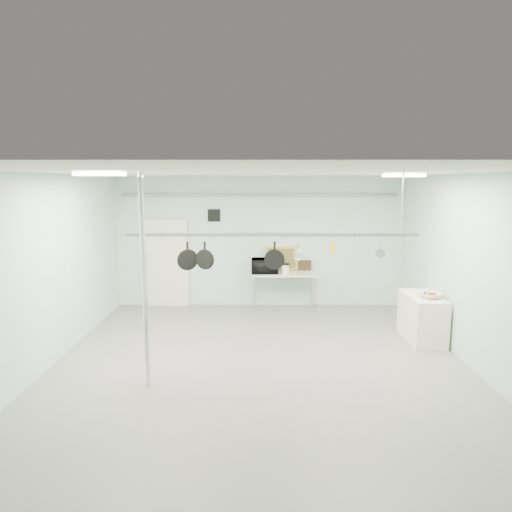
{
  "coord_description": "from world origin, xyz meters",
  "views": [
    {
      "loc": [
        -0.05,
        -7.13,
        3.05
      ],
      "look_at": [
        -0.07,
        1.0,
        1.73
      ],
      "focal_mm": 32.0,
      "sensor_mm": 36.0,
      "label": 1
    }
  ],
  "objects_px": {
    "side_cabinet": "(422,318)",
    "pot_rack": "(272,233)",
    "coffee_canister": "(285,269)",
    "prep_table": "(284,276)",
    "microwave": "(265,266)",
    "chrome_pole": "(145,282)",
    "skillet_mid": "(205,255)",
    "skillet_right": "(275,256)",
    "skillet_left": "(188,255)",
    "fruit_bowl": "(430,295)"
  },
  "relations": [
    {
      "from": "side_cabinet",
      "to": "pot_rack",
      "type": "xyz_separation_m",
      "value": [
        -2.95,
        -1.1,
        1.78
      ]
    },
    {
      "from": "pot_rack",
      "to": "coffee_canister",
      "type": "xyz_separation_m",
      "value": [
        0.42,
        3.15,
        -1.22
      ]
    },
    {
      "from": "prep_table",
      "to": "microwave",
      "type": "relative_size",
      "value": 2.57
    },
    {
      "from": "coffee_canister",
      "to": "chrome_pole",
      "type": "bearing_deg",
      "value": -119.8
    },
    {
      "from": "chrome_pole",
      "to": "skillet_mid",
      "type": "xyz_separation_m",
      "value": [
        0.79,
        0.9,
        0.25
      ]
    },
    {
      "from": "side_cabinet",
      "to": "skillet_right",
      "type": "distance_m",
      "value": 3.41
    },
    {
      "from": "pot_rack",
      "to": "skillet_right",
      "type": "xyz_separation_m",
      "value": [
        0.04,
        0.0,
        -0.38
      ]
    },
    {
      "from": "coffee_canister",
      "to": "skillet_left",
      "type": "distance_m",
      "value": 3.73
    },
    {
      "from": "chrome_pole",
      "to": "pot_rack",
      "type": "xyz_separation_m",
      "value": [
        1.9,
        0.9,
        0.63
      ]
    },
    {
      "from": "fruit_bowl",
      "to": "skillet_mid",
      "type": "relative_size",
      "value": 0.89
    },
    {
      "from": "fruit_bowl",
      "to": "skillet_left",
      "type": "xyz_separation_m",
      "value": [
        -4.4,
        -0.91,
        0.9
      ]
    },
    {
      "from": "pot_rack",
      "to": "microwave",
      "type": "distance_m",
      "value": 3.46
    },
    {
      "from": "coffee_canister",
      "to": "fruit_bowl",
      "type": "distance_m",
      "value": 3.42
    },
    {
      "from": "prep_table",
      "to": "pot_rack",
      "type": "relative_size",
      "value": 0.33
    },
    {
      "from": "chrome_pole",
      "to": "coffee_canister",
      "type": "relative_size",
      "value": 14.67
    },
    {
      "from": "skillet_right",
      "to": "chrome_pole",
      "type": "bearing_deg",
      "value": -148.19
    },
    {
      "from": "coffee_canister",
      "to": "skillet_right",
      "type": "height_order",
      "value": "skillet_right"
    },
    {
      "from": "side_cabinet",
      "to": "skillet_mid",
      "type": "height_order",
      "value": "skillet_mid"
    },
    {
      "from": "skillet_mid",
      "to": "side_cabinet",
      "type": "bearing_deg",
      "value": 37.09
    },
    {
      "from": "prep_table",
      "to": "fruit_bowl",
      "type": "xyz_separation_m",
      "value": [
        2.6,
        -2.39,
        0.12
      ]
    },
    {
      "from": "chrome_pole",
      "to": "coffee_canister",
      "type": "bearing_deg",
      "value": 60.2
    },
    {
      "from": "microwave",
      "to": "skillet_right",
      "type": "height_order",
      "value": "skillet_right"
    },
    {
      "from": "pot_rack",
      "to": "fruit_bowl",
      "type": "height_order",
      "value": "pot_rack"
    },
    {
      "from": "side_cabinet",
      "to": "skillet_right",
      "type": "height_order",
      "value": "skillet_right"
    },
    {
      "from": "coffee_canister",
      "to": "fruit_bowl",
      "type": "relative_size",
      "value": 0.53
    },
    {
      "from": "side_cabinet",
      "to": "coffee_canister",
      "type": "height_order",
      "value": "coffee_canister"
    },
    {
      "from": "skillet_mid",
      "to": "skillet_left",
      "type": "bearing_deg",
      "value": -158.06
    },
    {
      "from": "coffee_canister",
      "to": "skillet_mid",
      "type": "bearing_deg",
      "value": -115.93
    },
    {
      "from": "side_cabinet",
      "to": "prep_table",
      "type": "bearing_deg",
      "value": 139.21
    },
    {
      "from": "fruit_bowl",
      "to": "microwave",
      "type": "bearing_deg",
      "value": 142.52
    },
    {
      "from": "pot_rack",
      "to": "skillet_mid",
      "type": "distance_m",
      "value": 1.17
    },
    {
      "from": "skillet_mid",
      "to": "pot_rack",
      "type": "bearing_deg",
      "value": 21.94
    },
    {
      "from": "coffee_canister",
      "to": "skillet_left",
      "type": "relative_size",
      "value": 0.47
    },
    {
      "from": "fruit_bowl",
      "to": "skillet_right",
      "type": "bearing_deg",
      "value": -162.95
    },
    {
      "from": "skillet_mid",
      "to": "skillet_right",
      "type": "distance_m",
      "value": 1.15
    },
    {
      "from": "prep_table",
      "to": "skillet_mid",
      "type": "height_order",
      "value": "skillet_mid"
    },
    {
      "from": "chrome_pole",
      "to": "skillet_right",
      "type": "bearing_deg",
      "value": 24.89
    },
    {
      "from": "prep_table",
      "to": "skillet_left",
      "type": "xyz_separation_m",
      "value": [
        -1.8,
        -3.3,
        1.02
      ]
    },
    {
      "from": "side_cabinet",
      "to": "skillet_mid",
      "type": "bearing_deg",
      "value": -164.85
    },
    {
      "from": "prep_table",
      "to": "skillet_left",
      "type": "bearing_deg",
      "value": -118.59
    },
    {
      "from": "prep_table",
      "to": "skillet_left",
      "type": "relative_size",
      "value": 3.45
    },
    {
      "from": "skillet_left",
      "to": "skillet_right",
      "type": "relative_size",
      "value": 0.99
    },
    {
      "from": "skillet_right",
      "to": "fruit_bowl",
      "type": "bearing_deg",
      "value": 23.97
    },
    {
      "from": "microwave",
      "to": "skillet_left",
      "type": "bearing_deg",
      "value": 65.87
    },
    {
      "from": "side_cabinet",
      "to": "fruit_bowl",
      "type": "bearing_deg",
      "value": -75.42
    },
    {
      "from": "prep_table",
      "to": "side_cabinet",
      "type": "xyz_separation_m",
      "value": [
        2.55,
        -2.2,
        -0.38
      ]
    },
    {
      "from": "pot_rack",
      "to": "chrome_pole",
      "type": "bearing_deg",
      "value": -154.65
    },
    {
      "from": "pot_rack",
      "to": "fruit_bowl",
      "type": "distance_m",
      "value": 3.39
    },
    {
      "from": "side_cabinet",
      "to": "coffee_canister",
      "type": "xyz_separation_m",
      "value": [
        -2.53,
        2.05,
        0.56
      ]
    },
    {
      "from": "pot_rack",
      "to": "skillet_right",
      "type": "bearing_deg",
      "value": 0.0
    }
  ]
}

